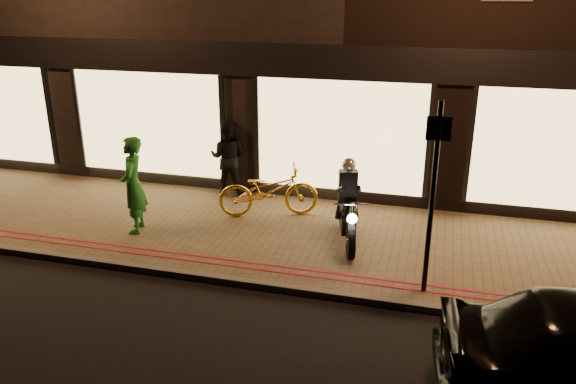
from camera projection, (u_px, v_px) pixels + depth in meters
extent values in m
plane|color=black|center=(292.00, 294.00, 8.91)|extent=(90.00, 90.00, 0.00)
cube|color=brown|center=(319.00, 240.00, 10.70)|extent=(50.00, 4.00, 0.12)
cube|color=#59544C|center=(293.00, 290.00, 8.94)|extent=(50.00, 0.14, 0.12)
cube|color=maroon|center=(299.00, 274.00, 9.28)|extent=(50.00, 0.06, 0.01)
cube|color=maroon|center=(302.00, 269.00, 9.46)|extent=(50.00, 0.06, 0.01)
cube|color=black|center=(342.00, 63.00, 11.41)|extent=(48.00, 0.12, 0.70)
cube|color=#F0C878|center=(149.00, 124.00, 13.04)|extent=(3.60, 0.06, 2.38)
cube|color=#F0C878|center=(340.00, 136.00, 11.93)|extent=(3.60, 0.06, 2.38)
cube|color=#F0C878|center=(570.00, 152.00, 10.81)|extent=(3.60, 0.06, 2.38)
cylinder|color=black|center=(351.00, 241.00, 9.75)|extent=(0.27, 0.65, 0.64)
cylinder|color=black|center=(345.00, 213.00, 10.97)|extent=(0.27, 0.65, 0.64)
cylinder|color=silver|center=(351.00, 241.00, 9.75)|extent=(0.17, 0.17, 0.14)
cylinder|color=silver|center=(345.00, 213.00, 10.97)|extent=(0.17, 0.17, 0.14)
cube|color=black|center=(347.00, 221.00, 10.38)|extent=(0.42, 0.74, 0.30)
ellipsoid|color=black|center=(349.00, 209.00, 10.15)|extent=(0.44, 0.57, 0.29)
cube|color=black|center=(347.00, 200.00, 10.56)|extent=(0.35, 0.59, 0.09)
cylinder|color=silver|center=(351.00, 204.00, 9.67)|extent=(0.59, 0.18, 0.03)
cylinder|color=silver|center=(351.00, 224.00, 9.69)|extent=(0.13, 0.33, 0.71)
sphere|color=white|center=(352.00, 219.00, 9.51)|extent=(0.21, 0.21, 0.17)
cylinder|color=silver|center=(352.00, 218.00, 10.84)|extent=(0.20, 0.55, 0.07)
cube|color=black|center=(348.00, 185.00, 10.32)|extent=(0.38, 0.30, 0.55)
sphere|color=#BABCC2|center=(349.00, 165.00, 10.12)|extent=(0.32, 0.32, 0.26)
cylinder|color=black|center=(341.00, 189.00, 10.01)|extent=(0.31, 0.59, 0.34)
cylinder|color=black|center=(358.00, 189.00, 10.00)|extent=(0.15, 0.61, 0.34)
cylinder|color=black|center=(340.00, 208.00, 10.44)|extent=(0.24, 0.29, 0.46)
cylinder|color=black|center=(355.00, 209.00, 10.43)|extent=(0.14, 0.27, 0.46)
cylinder|color=black|center=(432.00, 201.00, 8.28)|extent=(0.09, 0.09, 3.00)
cube|color=black|center=(439.00, 128.00, 7.90)|extent=(0.35, 0.07, 0.35)
imported|color=gold|center=(269.00, 191.00, 11.52)|extent=(2.17, 1.41, 1.08)
imported|color=#1F7425|center=(133.00, 185.00, 10.65)|extent=(0.64, 0.79, 1.88)
imported|color=black|center=(228.00, 157.00, 12.64)|extent=(0.88, 0.70, 1.73)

